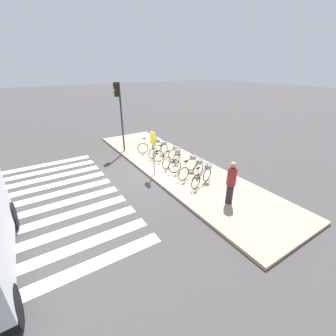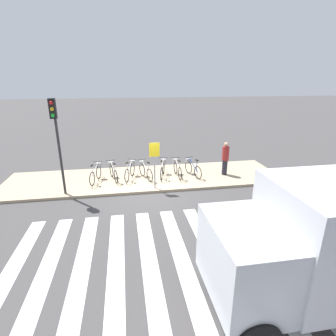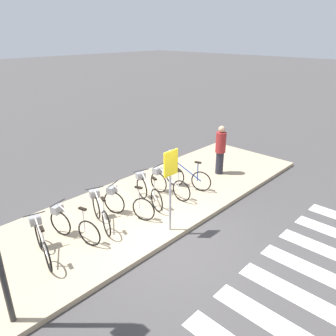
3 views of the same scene
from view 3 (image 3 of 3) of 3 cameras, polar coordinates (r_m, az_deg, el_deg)
The scene contains 11 objects.
ground_plane at distance 7.95m, azimuth 0.51°, elevation -13.03°, with size 120.00×120.00×0.00m, color #423F3F.
sidewalk at distance 9.00m, azimuth -7.72°, elevation -8.12°, with size 13.38×3.49×0.12m.
parked_bicycle_0 at distance 7.64m, azimuth -21.26°, elevation -11.51°, with size 0.55×1.48×0.94m.
parked_bicycle_1 at distance 7.99m, azimuth -16.55°, elevation -9.22°, with size 0.56×1.48×0.94m.
parked_bicycle_2 at distance 8.38m, azimuth -11.81°, elevation -7.11°, with size 0.64×1.45×0.94m.
parked_bicycle_3 at distance 8.64m, azimuth -7.46°, elevation -5.85°, with size 0.64×1.45×0.94m.
parked_bicycle_4 at distance 9.23m, azimuth -3.64°, elevation -3.72°, with size 0.56×1.48×0.94m.
parked_bicycle_5 at distance 9.61m, azimuth -0.14°, elevation -2.54°, with size 0.46×1.52×0.94m.
parked_bicycle_6 at distance 10.10m, azimuth 2.96°, elevation -1.25°, with size 0.59×1.47×0.94m.
pedestrian at distance 11.10m, azimuth 9.11°, elevation 3.30°, with size 0.34×0.34×1.68m.
sign_post at distance 7.53m, azimuth 0.43°, elevation -1.66°, with size 0.44×0.07×2.07m.
Camera 3 is at (-4.72, -4.39, 4.65)m, focal length 35.00 mm.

